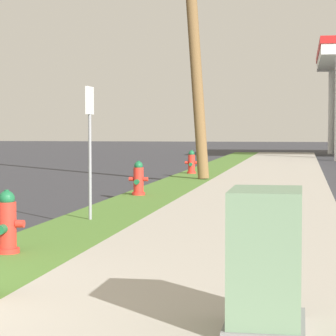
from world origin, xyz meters
name	(u,v)px	position (x,y,z in m)	size (l,w,h in m)	color
sidewalk_slab	(177,327)	(3.00, 0.00, 0.06)	(3.20, 80.00, 0.12)	#A8A093
fire_hydrant_nearest	(7,225)	(0.54, 2.74, 0.45)	(0.42, 0.38, 0.74)	red
fire_hydrant_second	(138,180)	(0.43, 10.62, 0.45)	(0.42, 0.38, 0.74)	red
fire_hydrant_third	(191,163)	(0.45, 18.63, 0.45)	(0.42, 0.37, 0.74)	red
utility_cabinet	(266,266)	(3.69, -0.22, 0.59)	(0.57, 0.85, 1.03)	slate
street_sign_post	(90,125)	(0.60, 6.12, 1.63)	(0.05, 0.36, 2.12)	gray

